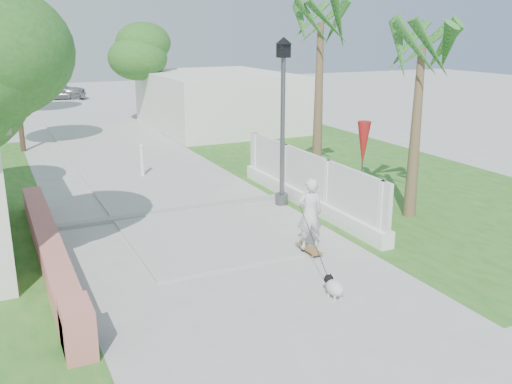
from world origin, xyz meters
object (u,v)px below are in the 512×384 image
street_lamp (283,116)px  dog (334,286)px  skateboarder (312,231)px  parked_car (54,90)px  bollard (142,160)px  patio_umbrella (363,144)px

street_lamp → dog: bearing=-108.4°
skateboarder → parked_car: skateboarder is taller
bollard → parked_car: parked_car is taller
street_lamp → bollard: bearing=121.0°
skateboarder → dog: bearing=84.6°
parked_car → bollard: bearing=-169.8°
bollard → street_lamp: bearing=-59.0°
street_lamp → dog: (-1.79, -5.39, -2.21)m
dog → parked_car: size_ratio=0.15×
patio_umbrella → dog: (-3.69, -4.39, -1.47)m
street_lamp → parked_car: 27.41m
street_lamp → skateboarder: street_lamp is taller
bollard → patio_umbrella: bearing=-50.1°
bollard → skateboarder: size_ratio=0.47×
skateboarder → parked_car: (-1.35, 31.18, -0.05)m
bollard → parked_car: (-0.07, 22.72, 0.11)m
skateboarder → dog: skateboarder is taller
patio_umbrella → skateboarder: size_ratio=1.00×
parked_car → street_lamp: bearing=-164.1°
bollard → patio_umbrella: 7.25m
dog → bollard: bearing=95.1°
dog → patio_umbrella: bearing=49.8°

